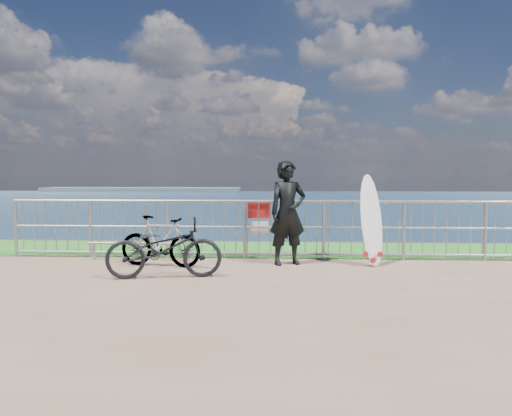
# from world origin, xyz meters

# --- Properties ---
(grass_strip) EXTENTS (120.00, 120.00, 0.00)m
(grass_strip) POSITION_xyz_m (0.00, 2.70, 0.01)
(grass_strip) COLOR #21731F
(grass_strip) RESTS_ON ground
(seascape) EXTENTS (260.00, 260.00, 5.00)m
(seascape) POSITION_xyz_m (-43.75, 147.49, -4.03)
(seascape) COLOR brown
(seascape) RESTS_ON ground
(railing) EXTENTS (10.06, 0.10, 1.13)m
(railing) POSITION_xyz_m (0.02, 1.60, 0.58)
(railing) COLOR gray
(railing) RESTS_ON ground
(surfer) EXTENTS (0.79, 0.66, 1.85)m
(surfer) POSITION_xyz_m (0.31, 1.02, 0.93)
(surfer) COLOR black
(surfer) RESTS_ON ground
(surfboard) EXTENTS (0.54, 0.51, 1.63)m
(surfboard) POSITION_xyz_m (1.79, 1.00, 0.75)
(surfboard) COLOR white
(surfboard) RESTS_ON ground
(bicycle_near) EXTENTS (1.88, 0.97, 0.94)m
(bicycle_near) POSITION_xyz_m (-1.62, -0.24, 0.47)
(bicycle_near) COLOR black
(bicycle_near) RESTS_ON ground
(bicycle_far) EXTENTS (1.55, 0.71, 0.90)m
(bicycle_far) POSITION_xyz_m (-1.91, 0.69, 0.45)
(bicycle_far) COLOR black
(bicycle_far) RESTS_ON ground
(bike_rack) EXTENTS (1.67, 0.05, 0.35)m
(bike_rack) POSITION_xyz_m (-2.59, 1.28, 0.29)
(bike_rack) COLOR gray
(bike_rack) RESTS_ON ground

